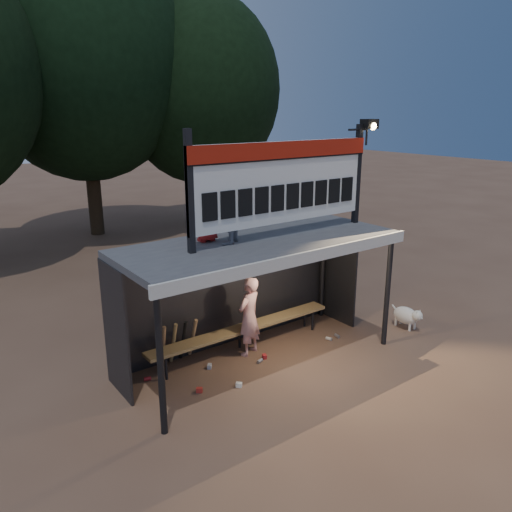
# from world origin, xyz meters

# --- Properties ---
(ground) EXTENTS (80.00, 80.00, 0.00)m
(ground) POSITION_xyz_m (0.00, 0.00, 0.00)
(ground) COLOR brown
(ground) RESTS_ON ground
(player) EXTENTS (0.65, 0.53, 1.53)m
(player) POSITION_xyz_m (0.01, 0.36, 0.77)
(player) COLOR white
(player) RESTS_ON ground
(child_a) EXTENTS (0.67, 0.65, 1.09)m
(child_a) POSITION_xyz_m (-0.59, 0.15, 2.87)
(child_a) COLOR gray
(child_a) RESTS_ON dugout_shelter
(child_b) EXTENTS (0.49, 0.32, 0.98)m
(child_b) POSITION_xyz_m (-0.78, 0.48, 2.81)
(child_b) COLOR red
(child_b) RESTS_ON dugout_shelter
(dugout_shelter) EXTENTS (5.10, 2.08, 2.32)m
(dugout_shelter) POSITION_xyz_m (0.00, 0.24, 1.85)
(dugout_shelter) COLOR #414143
(dugout_shelter) RESTS_ON ground
(scoreboard_assembly) EXTENTS (4.10, 0.27, 1.99)m
(scoreboard_assembly) POSITION_xyz_m (0.56, -0.01, 3.32)
(scoreboard_assembly) COLOR black
(scoreboard_assembly) RESTS_ON dugout_shelter
(bench) EXTENTS (4.00, 0.35, 0.48)m
(bench) POSITION_xyz_m (0.00, 0.55, 0.43)
(bench) COLOR olive
(bench) RESTS_ON ground
(tree_mid) EXTENTS (7.22, 7.22, 10.36)m
(tree_mid) POSITION_xyz_m (1.00, 11.50, 6.17)
(tree_mid) COLOR #302315
(tree_mid) RESTS_ON ground
(tree_right) EXTENTS (6.08, 6.08, 8.72)m
(tree_right) POSITION_xyz_m (5.00, 10.50, 5.19)
(tree_right) COLOR #311F15
(tree_right) RESTS_ON ground
(dog) EXTENTS (0.36, 0.81, 0.49)m
(dog) POSITION_xyz_m (3.39, -0.69, 0.28)
(dog) COLOR #F0E4D0
(dog) RESTS_ON ground
(bats) EXTENTS (0.68, 0.35, 0.84)m
(bats) POSITION_xyz_m (-1.25, 0.82, 0.43)
(bats) COLOR #8E6442
(bats) RESTS_ON ground
(litter) EXTENTS (3.95, 1.21, 0.08)m
(litter) POSITION_xyz_m (-0.22, -0.03, 0.04)
(litter) COLOR #B5281F
(litter) RESTS_ON ground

